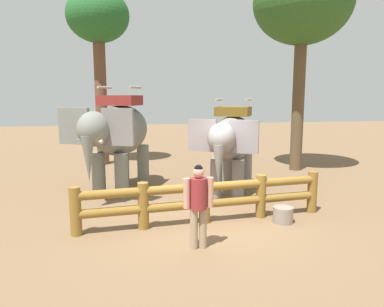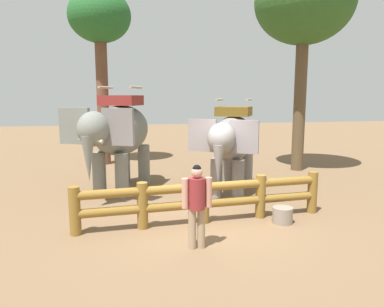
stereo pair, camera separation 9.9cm
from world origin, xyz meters
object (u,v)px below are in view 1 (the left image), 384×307
at_px(log_fence, 205,198).
at_px(tourist_woman_in_black, 198,201).
at_px(tree_far_left, 303,4).
at_px(elephant_near_left, 118,133).
at_px(tree_back_center, 98,23).
at_px(elephant_center, 231,141).
at_px(feed_bucket, 283,215).

height_order(log_fence, tourist_woman_in_black, tourist_woman_in_black).
bearing_deg(tree_far_left, tourist_woman_in_black, -129.38).
bearing_deg(elephant_near_left, tree_far_left, 16.20).
height_order(tourist_woman_in_black, tree_back_center, tree_back_center).
distance_m(elephant_center, tourist_woman_in_black, 4.18).
bearing_deg(tree_back_center, tourist_woman_in_black, -77.12).
distance_m(elephant_near_left, tree_far_left, 8.53).
bearing_deg(elephant_near_left, log_fence, -59.30).
distance_m(tourist_woman_in_black, tree_far_left, 10.15).
bearing_deg(elephant_near_left, elephant_center, -15.85).
bearing_deg(feed_bucket, elephant_center, 99.00).
height_order(log_fence, feed_bucket, log_fence).
bearing_deg(log_fence, tree_back_center, 107.96).
relative_size(tourist_woman_in_black, tree_far_left, 0.21).
xyz_separation_m(elephant_center, tourist_woman_in_black, (-1.82, -3.70, -0.65)).
xyz_separation_m(log_fence, elephant_near_left, (-1.94, 3.27, 1.21)).
bearing_deg(log_fence, tourist_woman_in_black, -108.35).
distance_m(log_fence, elephant_near_left, 3.99).
distance_m(tree_far_left, tree_back_center, 8.13).
bearing_deg(elephant_center, tree_back_center, 124.71).
height_order(tree_back_center, feed_bucket, tree_back_center).
xyz_separation_m(elephant_center, tree_far_left, (3.65, 2.95, 4.72)).
xyz_separation_m(elephant_near_left, tree_far_left, (6.95, 2.02, 4.51)).
xyz_separation_m(tourist_woman_in_black, tree_far_left, (5.46, 6.66, 5.37)).
bearing_deg(tourist_woman_in_black, log_fence, 71.65).
bearing_deg(tree_far_left, log_fence, -133.47).
bearing_deg(elephant_center, elephant_near_left, 164.15).
relative_size(log_fence, tree_far_left, 0.74).
xyz_separation_m(log_fence, tree_back_center, (-2.62, 8.07, 5.30)).
bearing_deg(tourist_woman_in_black, tree_far_left, 50.62).
height_order(elephant_near_left, tourist_woman_in_black, elephant_near_left).
bearing_deg(elephant_near_left, feed_bucket, -44.26).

